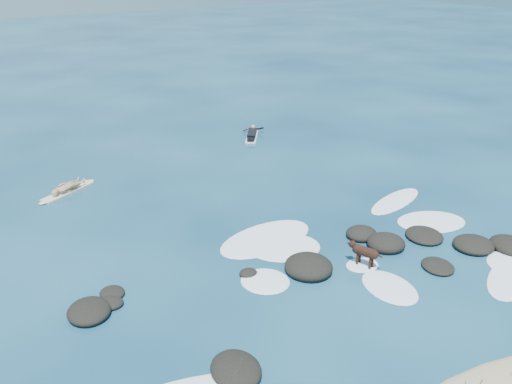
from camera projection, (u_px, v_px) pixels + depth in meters
ground at (297, 267)px, 17.92m from camera, size 160.00×160.00×0.00m
reef_rocks at (349, 270)px, 17.52m from camera, size 14.57×6.83×0.63m
breaking_foam at (363, 259)px, 18.35m from camera, size 15.70×8.66×0.12m
standing_surfer_rig at (66, 177)px, 23.15m from camera, size 2.72×1.73×1.70m
paddling_surfer_rig at (252, 135)px, 30.24m from camera, size 1.88×2.33×0.45m
dog at (364, 251)px, 17.75m from camera, size 0.61×1.21×0.80m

